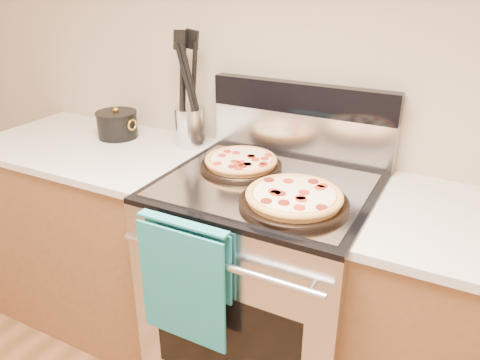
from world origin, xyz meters
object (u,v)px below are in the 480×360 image
at_px(pepperoni_pizza_back, 241,162).
at_px(saucepan, 117,126).
at_px(range_body, 265,289).
at_px(pepperoni_pizza_front, 294,198).
at_px(utensil_crock, 190,127).

distance_m(pepperoni_pizza_back, saucepan, 0.70).
xyz_separation_m(range_body, pepperoni_pizza_back, (-0.15, 0.07, 0.50)).
xyz_separation_m(pepperoni_pizza_front, saucepan, (-0.99, 0.29, 0.02)).
relative_size(range_body, pepperoni_pizza_back, 2.90).
bearing_deg(saucepan, pepperoni_pizza_back, -7.64).
relative_size(pepperoni_pizza_back, utensil_crock, 1.84).
relative_size(pepperoni_pizza_front, utensil_crock, 2.08).
bearing_deg(range_body, utensil_crock, 154.34).
bearing_deg(utensil_crock, pepperoni_pizza_back, -25.71).
bearing_deg(pepperoni_pizza_back, range_body, -25.57).
xyz_separation_m(pepperoni_pizza_back, pepperoni_pizza_front, (0.30, -0.20, 0.00)).
distance_m(pepperoni_pizza_back, utensil_crock, 0.37).
distance_m(range_body, pepperoni_pizza_front, 0.54).
height_order(range_body, saucepan, saucepan).
height_order(utensil_crock, saucepan, utensil_crock).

